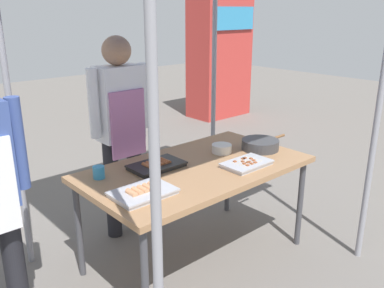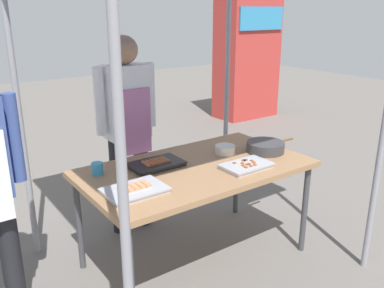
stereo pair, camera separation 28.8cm
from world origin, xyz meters
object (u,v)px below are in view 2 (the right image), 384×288
at_px(tray_grilled_sausages, 156,164).
at_px(drink_cup_near_edge, 97,169).
at_px(tray_pork_links, 135,190).
at_px(neighbor_stall_left, 247,56).
at_px(condiment_bowl, 225,150).
at_px(tray_meat_skewers, 247,166).
at_px(cooking_wok, 266,146).
at_px(vendor_woman, 127,120).
at_px(stall_table, 196,173).

relative_size(tray_grilled_sausages, drink_cup_near_edge, 4.59).
distance_m(tray_pork_links, neighbor_stall_left, 5.02).
bearing_deg(neighbor_stall_left, tray_pork_links, -140.49).
xyz_separation_m(tray_grilled_sausages, drink_cup_near_edge, (-0.39, 0.10, 0.02)).
distance_m(tray_pork_links, condiment_bowl, 0.92).
height_order(tray_grilled_sausages, drink_cup_near_edge, drink_cup_near_edge).
distance_m(tray_meat_skewers, condiment_bowl, 0.33).
bearing_deg(cooking_wok, tray_meat_skewers, -154.54).
bearing_deg(tray_grilled_sausages, neighbor_stall_left, 39.22).
xyz_separation_m(cooking_wok, vendor_woman, (-0.78, 0.77, 0.17)).
height_order(tray_meat_skewers, cooking_wok, cooking_wok).
bearing_deg(tray_pork_links, vendor_woman, 64.99).
distance_m(tray_meat_skewers, tray_pork_links, 0.83).
distance_m(tray_meat_skewers, cooking_wok, 0.40).
distance_m(stall_table, cooking_wok, 0.63).
xyz_separation_m(tray_pork_links, neighbor_stall_left, (3.87, 3.19, 0.27)).
relative_size(tray_pork_links, vendor_woman, 0.23).
relative_size(cooking_wok, drink_cup_near_edge, 5.50).
bearing_deg(drink_cup_near_edge, tray_pork_links, -81.25).
height_order(tray_grilled_sausages, condiment_bowl, condiment_bowl).
xyz_separation_m(tray_grilled_sausages, cooking_wok, (0.85, -0.22, 0.02)).
xyz_separation_m(cooking_wok, condiment_bowl, (-0.28, 0.15, -0.01)).
xyz_separation_m(stall_table, tray_meat_skewers, (0.26, -0.24, 0.07)).
height_order(tray_meat_skewers, vendor_woman, vendor_woman).
relative_size(condiment_bowl, neighbor_stall_left, 0.07).
distance_m(tray_pork_links, cooking_wok, 1.18).
relative_size(stall_table, tray_meat_skewers, 4.62).
bearing_deg(neighbor_stall_left, condiment_bowl, -135.06).
relative_size(tray_grilled_sausages, condiment_bowl, 2.45).
height_order(condiment_bowl, vendor_woman, vendor_woman).
bearing_deg(tray_grilled_sausages, tray_meat_skewers, -38.46).
bearing_deg(drink_cup_near_edge, vendor_woman, 44.02).
distance_m(stall_table, drink_cup_near_edge, 0.68).
bearing_deg(stall_table, cooking_wok, -6.18).
distance_m(condiment_bowl, vendor_woman, 0.82).
distance_m(tray_grilled_sausages, tray_meat_skewers, 0.63).
relative_size(cooking_wok, vendor_woman, 0.28).
xyz_separation_m(tray_pork_links, cooking_wok, (1.18, 0.08, 0.02)).
bearing_deg(tray_grilled_sausages, condiment_bowl, -7.50).
xyz_separation_m(tray_grilled_sausages, tray_pork_links, (-0.33, -0.30, 0.00)).
height_order(condiment_bowl, drink_cup_near_edge, drink_cup_near_edge).
height_order(tray_grilled_sausages, tray_pork_links, tray_pork_links).
height_order(tray_meat_skewers, condiment_bowl, condiment_bowl).
bearing_deg(stall_table, condiment_bowl, 13.75).
xyz_separation_m(condiment_bowl, vendor_woman, (-0.50, 0.62, 0.18)).
relative_size(stall_table, cooking_wok, 3.55).
relative_size(tray_meat_skewers, vendor_woman, 0.21).
height_order(cooking_wok, vendor_woman, vendor_woman).
distance_m(stall_table, vendor_woman, 0.77).
bearing_deg(condiment_bowl, neighbor_stall_left, 44.94).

